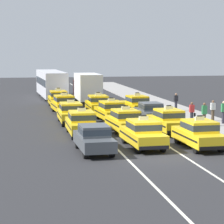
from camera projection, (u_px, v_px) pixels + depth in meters
ground_plane at (155, 157)px, 27.01m from camera, size 160.00×160.00×0.00m
lane_stripe_left_center at (80, 112)px, 46.21m from camera, size 0.14×80.00×0.01m
lane_stripe_center_right at (114, 111)px, 46.80m from camera, size 0.14×80.00×0.01m
sidewalk_curb at (188, 116)px, 42.95m from camera, size 4.00×90.00×0.15m
sedan_left_nearest at (94, 138)px, 27.96m from camera, size 1.89×4.35×1.58m
taxi_left_second at (82, 123)px, 33.54m from camera, size 1.83×4.56×1.96m
taxi_left_third at (71, 113)px, 38.98m from camera, size 1.83×4.57×1.96m
taxi_left_fourth at (64, 104)px, 45.30m from camera, size 2.13×4.67×1.96m
taxi_left_fifth at (58, 98)px, 50.27m from camera, size 1.88×4.58×1.96m
bus_left_sixth at (51, 83)px, 59.67m from camera, size 3.10×11.32×3.22m
taxi_center_nearest at (143, 133)px, 29.39m from camera, size 1.96×4.62×1.96m
taxi_center_second at (125, 121)px, 34.51m from camera, size 2.10×4.67×1.96m
taxi_center_third at (111, 111)px, 40.11m from camera, size 2.13×4.67×1.96m
taxi_center_fourth at (98, 104)px, 45.22m from camera, size 1.83×4.56×1.96m
box_truck_center_fifth at (87, 87)px, 53.00m from camera, size 2.36×6.99×3.27m
taxi_right_nearest at (199, 133)px, 29.30m from camera, size 1.95×4.61×1.96m
taxi_right_second at (168, 120)px, 34.67m from camera, size 2.02×4.64×1.96m
sedan_right_third at (150, 112)px, 39.84m from camera, size 1.80×4.32×1.58m
taxi_right_fourth at (137, 104)px, 44.95m from camera, size 2.12×4.67×1.96m
pedestrian_near_crosswalk at (204, 114)px, 36.64m from camera, size 0.36×0.24×1.75m
pedestrian_mid_block at (176, 102)px, 45.82m from camera, size 0.36×0.24×1.65m
pedestrian_by_storefront at (213, 111)px, 39.39m from camera, size 0.36×0.24×1.65m
pedestrian_trailing at (192, 113)px, 38.18m from camera, size 0.47×0.24×1.63m
pedestrian_far_corner at (224, 112)px, 38.09m from camera, size 0.47×0.24×1.73m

